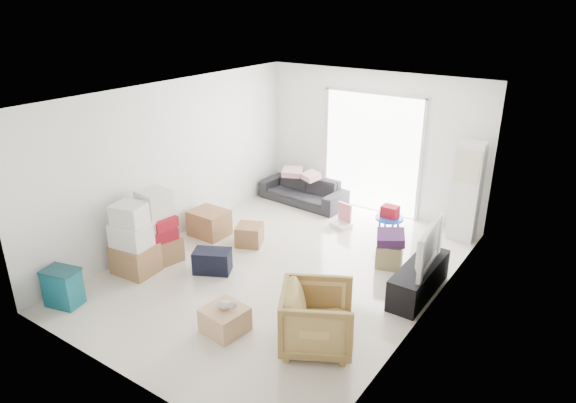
# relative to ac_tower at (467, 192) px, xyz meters

# --- Properties ---
(room_shell) EXTENTS (4.98, 6.48, 3.18)m
(room_shell) POSITION_rel_ac_tower_xyz_m (-1.95, -2.65, 0.48)
(room_shell) COLOR beige
(room_shell) RESTS_ON ground
(sliding_door) EXTENTS (2.10, 0.04, 2.33)m
(sliding_door) POSITION_rel_ac_tower_xyz_m (-1.95, 0.33, 0.37)
(sliding_door) COLOR white
(sliding_door) RESTS_ON room_shell
(ac_tower) EXTENTS (0.45, 0.30, 1.75)m
(ac_tower) POSITION_rel_ac_tower_xyz_m (0.00, 0.00, 0.00)
(ac_tower) COLOR silver
(ac_tower) RESTS_ON room_shell
(tv_console) EXTENTS (0.41, 1.37, 0.46)m
(tv_console) POSITION_rel_ac_tower_xyz_m (0.05, -2.15, -0.65)
(tv_console) COLOR black
(tv_console) RESTS_ON room_shell
(television) EXTENTS (0.72, 1.14, 0.14)m
(television) POSITION_rel_ac_tower_xyz_m (0.05, -2.15, -0.35)
(television) COLOR black
(television) RESTS_ON tv_console
(sofa) EXTENTS (1.85, 0.65, 0.71)m
(sofa) POSITION_rel_ac_tower_xyz_m (-3.19, -0.15, -0.52)
(sofa) COLOR #232327
(sofa) RESTS_ON room_shell
(pillow_left) EXTENTS (0.43, 0.39, 0.11)m
(pillow_left) POSITION_rel_ac_tower_xyz_m (-3.44, -0.18, -0.11)
(pillow_left) COLOR #DFA2B9
(pillow_left) RESTS_ON sofa
(pillow_right) EXTENTS (0.39, 0.36, 0.11)m
(pillow_right) POSITION_rel_ac_tower_xyz_m (-3.00, -0.18, -0.11)
(pillow_right) COLOR #DFA2B9
(pillow_right) RESTS_ON sofa
(armchair) EXTENTS (1.09, 1.12, 0.86)m
(armchair) POSITION_rel_ac_tower_xyz_m (-0.52, -3.97, -0.44)
(armchair) COLOR tan
(armchair) RESTS_ON room_shell
(storage_bins) EXTENTS (0.53, 0.44, 0.54)m
(storage_bins) POSITION_rel_ac_tower_xyz_m (-3.85, -5.16, -0.60)
(storage_bins) COLOR #105563
(storage_bins) RESTS_ON room_shell
(box_stack_a) EXTENTS (0.65, 0.56, 1.12)m
(box_stack_a) POSITION_rel_ac_tower_xyz_m (-3.75, -4.00, -0.37)
(box_stack_a) COLOR #A17348
(box_stack_a) RESTS_ON room_shell
(box_stack_b) EXTENTS (0.73, 0.70, 1.19)m
(box_stack_b) POSITION_rel_ac_tower_xyz_m (-3.75, -3.53, -0.36)
(box_stack_b) COLOR #A17348
(box_stack_b) RESTS_ON room_shell
(box_stack_c) EXTENTS (0.64, 0.53, 0.46)m
(box_stack_c) POSITION_rel_ac_tower_xyz_m (-3.72, -2.38, -0.65)
(box_stack_c) COLOR #A17348
(box_stack_c) RESTS_ON room_shell
(loose_box) EXTENTS (0.56, 0.56, 0.35)m
(loose_box) POSITION_rel_ac_tower_xyz_m (-2.91, -2.27, -0.70)
(loose_box) COLOR #A17348
(loose_box) RESTS_ON room_shell
(duffel_bag) EXTENTS (0.65, 0.56, 0.36)m
(duffel_bag) POSITION_rel_ac_tower_xyz_m (-2.79, -3.33, -0.70)
(duffel_bag) COLOR black
(duffel_bag) RESTS_ON room_shell
(ottoman) EXTENTS (0.47, 0.47, 0.38)m
(ottoman) POSITION_rel_ac_tower_xyz_m (-0.63, -1.62, -0.68)
(ottoman) COLOR #989358
(ottoman) RESTS_ON room_shell
(blanket) EXTENTS (0.55, 0.55, 0.14)m
(blanket) POSITION_rel_ac_tower_xyz_m (-0.63, -1.62, -0.42)
(blanket) COLOR #3B1C46
(blanket) RESTS_ON ottoman
(kids_table) EXTENTS (0.49, 0.49, 0.62)m
(kids_table) POSITION_rel_ac_tower_xyz_m (-1.04, -0.74, -0.44)
(kids_table) COLOR blue
(kids_table) RESTS_ON room_shell
(toy_walker) EXTENTS (0.39, 0.36, 0.43)m
(toy_walker) POSITION_rel_ac_tower_xyz_m (-1.95, -0.74, -0.75)
(toy_walker) COLOR silver
(toy_walker) RESTS_ON room_shell
(wood_crate) EXTENTS (0.54, 0.54, 0.33)m
(wood_crate) POSITION_rel_ac_tower_xyz_m (-1.64, -4.37, -0.71)
(wood_crate) COLOR tan
(wood_crate) RESTS_ON room_shell
(plush_bunny) EXTENTS (0.26, 0.15, 0.13)m
(plush_bunny) POSITION_rel_ac_tower_xyz_m (-1.61, -4.36, -0.49)
(plush_bunny) COLOR #B2ADA8
(plush_bunny) RESTS_ON wood_crate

